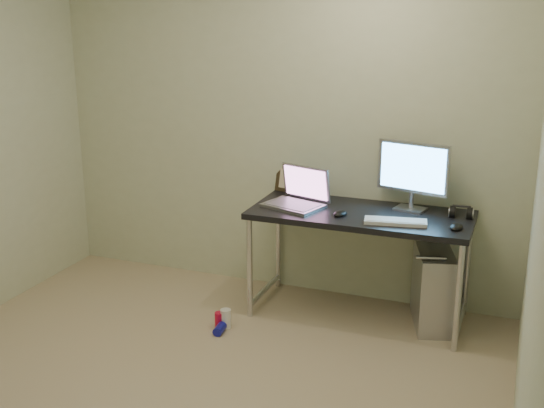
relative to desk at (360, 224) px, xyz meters
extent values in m
plane|color=tan|center=(-0.69, -1.43, -0.66)|extent=(3.50, 3.50, 0.00)
cube|color=beige|center=(-0.69, 0.32, 0.59)|extent=(3.50, 0.02, 2.50)
cube|color=beige|center=(1.06, -1.43, 0.59)|extent=(0.02, 3.50, 2.50)
cube|color=black|center=(0.00, 0.00, 0.07)|extent=(1.46, 0.64, 0.04)
cylinder|color=silver|center=(-0.69, -0.28, -0.31)|extent=(0.04, 0.04, 0.71)
cylinder|color=silver|center=(-0.69, 0.28, -0.31)|extent=(0.04, 0.04, 0.71)
cylinder|color=silver|center=(0.69, -0.28, -0.31)|extent=(0.04, 0.04, 0.71)
cylinder|color=silver|center=(0.69, 0.28, -0.31)|extent=(0.04, 0.04, 0.71)
cylinder|color=silver|center=(-0.69, 0.00, -0.58)|extent=(0.04, 0.56, 0.04)
cylinder|color=silver|center=(0.69, 0.00, -0.58)|extent=(0.04, 0.56, 0.04)
cube|color=silver|center=(0.50, 0.05, -0.40)|extent=(0.35, 0.55, 0.53)
cylinder|color=#A8A7AE|center=(0.50, -0.16, -0.12)|extent=(0.19, 0.08, 0.03)
cylinder|color=#A8A7AE|center=(0.50, 0.27, -0.12)|extent=(0.19, 0.08, 0.03)
cylinder|color=black|center=(0.45, 0.27, -0.26)|extent=(0.01, 0.16, 0.69)
cylinder|color=black|center=(0.54, 0.25, -0.28)|extent=(0.02, 0.11, 0.71)
cylinder|color=red|center=(-0.81, -0.52, -0.61)|extent=(0.07, 0.07, 0.11)
cylinder|color=white|center=(-0.77, -0.50, -0.60)|extent=(0.10, 0.10, 0.13)
cylinder|color=#15189E|center=(-0.78, -0.59, -0.63)|extent=(0.07, 0.12, 0.06)
cube|color=#A8A7AE|center=(-0.46, -0.05, 0.10)|extent=(0.44, 0.37, 0.02)
cube|color=gray|center=(-0.46, -0.05, 0.11)|extent=(0.39, 0.31, 0.00)
cube|color=#97989F|center=(-0.42, 0.09, 0.23)|extent=(0.38, 0.16, 0.24)
cube|color=#7A496F|center=(-0.42, 0.08, 0.23)|extent=(0.34, 0.14, 0.21)
cube|color=#A8A7AE|center=(0.30, 0.17, 0.09)|extent=(0.22, 0.18, 0.01)
cylinder|color=#A8A7AE|center=(0.30, 0.18, 0.15)|extent=(0.03, 0.03, 0.11)
cube|color=#A8A7AE|center=(0.30, 0.18, 0.38)|extent=(0.49, 0.14, 0.34)
cube|color=#52ADFB|center=(0.30, 0.16, 0.38)|extent=(0.44, 0.11, 0.30)
cube|color=silver|center=(0.26, -0.16, 0.10)|extent=(0.41, 0.19, 0.02)
ellipsoid|color=black|center=(0.63, -0.13, 0.11)|extent=(0.09, 0.13, 0.04)
ellipsoid|color=black|center=(-0.11, -0.12, 0.11)|extent=(0.11, 0.14, 0.04)
cylinder|color=black|center=(0.58, 0.12, 0.11)|extent=(0.04, 0.09, 0.09)
cylinder|color=black|center=(0.69, 0.12, 0.11)|extent=(0.04, 0.09, 0.09)
cube|color=black|center=(0.63, 0.12, 0.16)|extent=(0.12, 0.02, 0.01)
cube|color=black|center=(-0.60, 0.29, 0.19)|extent=(0.26, 0.13, 0.20)
cylinder|color=silver|center=(-0.41, 0.29, 0.13)|extent=(0.01, 0.01, 0.08)
cylinder|color=silver|center=(-0.41, 0.29, 0.18)|extent=(0.04, 0.03, 0.04)
camera|label=1|loc=(0.99, -4.25, 1.43)|focal=45.00mm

